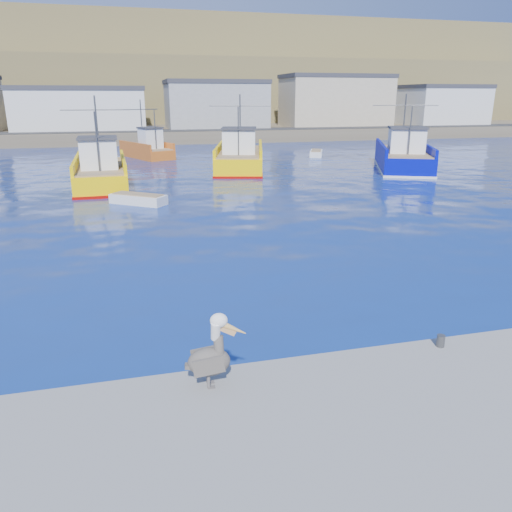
{
  "coord_description": "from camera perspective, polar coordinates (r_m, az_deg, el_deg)",
  "views": [
    {
      "loc": [
        -4.08,
        -12.85,
        6.33
      ],
      "look_at": [
        -0.07,
        2.71,
        1.17
      ],
      "focal_mm": 35.0,
      "sensor_mm": 36.0,
      "label": 1
    }
  ],
  "objects": [
    {
      "name": "trawler_blue",
      "position": [
        47.96,
        16.44,
        10.82
      ],
      "size": [
        8.7,
        12.71,
        6.61
      ],
      "color": "#000696",
      "rests_on": "ground"
    },
    {
      "name": "ground",
      "position": [
        14.89,
        2.89,
        -7.36
      ],
      "size": [
        260.0,
        260.0,
        0.0
      ],
      "primitive_type": "plane",
      "color": "#081260",
      "rests_on": "ground"
    },
    {
      "name": "boat_orange",
      "position": [
        55.72,
        -12.28,
        11.92
      ],
      "size": [
        5.66,
        8.08,
        5.98
      ],
      "color": "#C25B1B",
      "rests_on": "ground"
    },
    {
      "name": "pelican",
      "position": [
        10.58,
        -5.15,
        -11.27
      ],
      "size": [
        1.33,
        0.6,
        1.64
      ],
      "color": "#595451",
      "rests_on": "dock"
    },
    {
      "name": "far_shore",
      "position": [
        122.15,
        -13.23,
        18.61
      ],
      "size": [
        200.0,
        81.0,
        24.0
      ],
      "color": "brown",
      "rests_on": "ground"
    },
    {
      "name": "skiff_far",
      "position": [
        56.64,
        6.89,
        11.53
      ],
      "size": [
        2.61,
        3.88,
        0.8
      ],
      "color": "silver",
      "rests_on": "ground"
    },
    {
      "name": "trawler_yellow_a",
      "position": [
        38.8,
        -17.31,
        9.14
      ],
      "size": [
        4.92,
        10.85,
        6.45
      ],
      "color": "#FFCD00",
      "rests_on": "ground"
    },
    {
      "name": "trawler_yellow_b",
      "position": [
        45.86,
        -1.85,
        11.2
      ],
      "size": [
        6.85,
        12.32,
        6.56
      ],
      "color": "#FFCD00",
      "rests_on": "ground"
    },
    {
      "name": "skiff_mid",
      "position": [
        31.65,
        -13.29,
        6.25
      ],
      "size": [
        3.54,
        3.12,
        0.77
      ],
      "color": "silver",
      "rests_on": "ground"
    },
    {
      "name": "dock_bollards",
      "position": [
        11.97,
        10.65,
        -10.83
      ],
      "size": [
        36.2,
        0.2,
        0.3
      ],
      "color": "#4C4C4C",
      "rests_on": "dock"
    }
  ]
}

